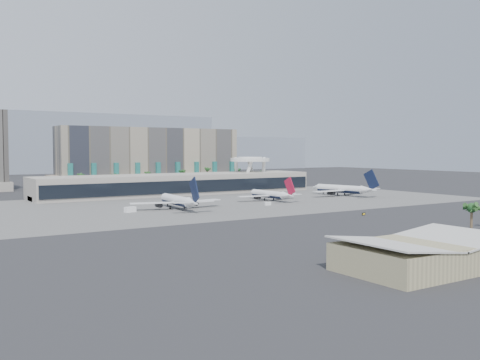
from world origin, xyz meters
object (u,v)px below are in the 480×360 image
airliner_centre (270,194)px  service_vehicle_b (267,204)px  service_vehicle_a (130,210)px  taxiway_sign (364,214)px  airliner_right (342,189)px  airliner_left (178,200)px

airliner_centre → service_vehicle_b: (-15.26, -19.13, -2.52)m
airliner_centre → service_vehicle_a: (-80.85, -11.19, -2.16)m
service_vehicle_a → taxiway_sign: service_vehicle_a is taller
service_vehicle_a → taxiway_sign: size_ratio=1.99×
airliner_centre → taxiway_sign: size_ratio=15.99×
airliner_right → service_vehicle_b: airliner_right is taller
airliner_right → service_vehicle_a: size_ratio=9.53×
service_vehicle_a → airliner_left: bearing=-12.4°
airliner_right → service_vehicle_a: 134.15m
airliner_right → service_vehicle_b: size_ratio=14.57×
airliner_left → airliner_right: airliner_right is taller
airliner_centre → service_vehicle_a: airliner_centre is taller
airliner_left → taxiway_sign: 80.82m
airliner_centre → service_vehicle_b: 24.60m
airliner_left → service_vehicle_b: bearing=-6.3°
airliner_centre → taxiway_sign: bearing=-96.4°
service_vehicle_a → taxiway_sign: 96.84m
airliner_left → service_vehicle_a: (-22.53, -0.32, -2.70)m
airliner_right → taxiway_sign: bearing=-139.8°
airliner_left → airliner_right: bearing=11.0°
airliner_right → taxiway_sign: size_ratio=18.99×
airliner_right → service_vehicle_b: 71.09m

